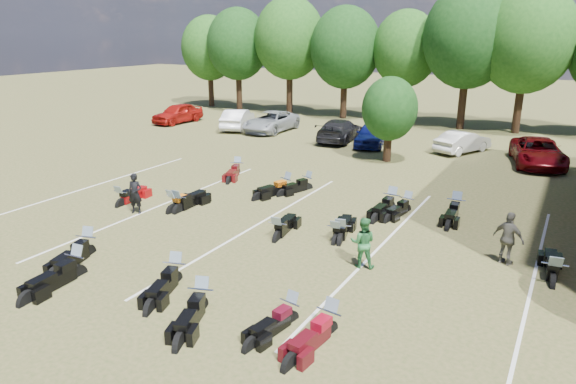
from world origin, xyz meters
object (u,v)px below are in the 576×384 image
Objects in this scene: person_black at (135,194)px; motorcycle_14 at (238,174)px; person_grey at (508,239)px; car_4 at (372,134)px; car_0 at (178,113)px; motorcycle_3 at (176,283)px; motorcycle_7 at (121,206)px; person_green at (363,243)px.

motorcycle_14 is (0.17, 7.17, -0.86)m from person_black.
motorcycle_14 is (-14.09, 4.79, -0.90)m from person_grey.
car_4 is 18.36m from person_grey.
car_0 reaches higher than motorcycle_3.
person_grey is at bearing -177.64° from motorcycle_7.
car_0 is 2.02× the size of motorcycle_14.
motorcycle_7 is at bearing -117.97° from car_4.
motorcycle_7 is at bearing -52.29° from car_0.
person_grey reaches higher than person_black.
person_grey reaches higher than car_4.
car_4 is 2.52× the size of person_grey.
car_4 is at bearing -111.73° from motorcycle_7.
person_green is 0.72× the size of motorcycle_14.
motorcycle_14 is at bearing 98.47° from motorcycle_3.
motorcycle_3 is (-8.58, -6.39, -0.90)m from person_grey.
car_0 is 2.03× the size of motorcycle_7.
motorcycle_14 is (-10.04, 7.33, -0.85)m from person_green.
person_black is at bearing 127.02° from motorcycle_3.
person_black is 7.01m from motorcycle_3.
car_0 is at bearing 166.88° from car_4.
car_4 is (17.30, -0.55, -0.04)m from car_0.
car_4 is 17.92m from person_black.
motorcycle_3 is 1.03× the size of motorcycle_7.
car_0 is 31.84m from person_grey.
person_grey is (4.05, 2.54, 0.05)m from person_green.
motorcycle_7 is (-6.96, 4.36, 0.00)m from motorcycle_3.
motorcycle_3 is at bearing -45.87° from car_0.
car_0 is 22.51m from person_black.
motorcycle_14 is at bearing 71.57° from person_black.
person_grey is 0.77× the size of motorcycle_14.
car_4 is at bearing -33.25° from person_grey.
person_green is at bearing -17.94° from person_black.
person_grey is 14.91m from motorcycle_14.
motorcycle_7 is (-5.13, -17.15, -0.77)m from car_4.
person_green reaches higher than motorcycle_7.
motorcycle_3 is (5.68, -4.01, -0.86)m from person_black.
car_0 is 2.79× the size of person_green.
car_4 is 18.78m from person_green.
motorcycle_14 is at bearing 3.43° from person_grey.
car_4 is 1.94× the size of motorcycle_7.
person_green is 0.71× the size of motorcycle_3.
person_green is at bearing -55.76° from motorcycle_14.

